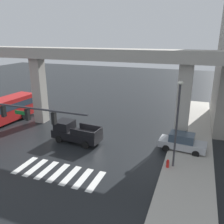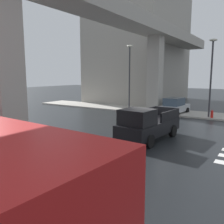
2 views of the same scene
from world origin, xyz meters
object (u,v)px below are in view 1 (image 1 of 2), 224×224
(pickup_truck, at_px, (74,132))
(traffic_signal_mast, at_px, (3,116))
(street_lamp_mid_block, at_px, (185,92))
(fire_hydrant, at_px, (168,164))
(sedan_silver, at_px, (182,142))
(street_lamp_near_corner, at_px, (177,116))

(pickup_truck, relative_size, traffic_signal_mast, 0.48)
(street_lamp_mid_block, height_order, fire_hydrant, street_lamp_mid_block)
(sedan_silver, bearing_deg, traffic_signal_mast, -146.04)
(pickup_truck, distance_m, traffic_signal_mast, 7.95)
(street_lamp_near_corner, bearing_deg, traffic_signal_mast, -157.50)
(traffic_signal_mast, xyz_separation_m, street_lamp_near_corner, (12.27, 5.08, -0.11))
(street_lamp_mid_block, bearing_deg, traffic_signal_mast, -132.09)
(street_lamp_near_corner, relative_size, fire_hydrant, 8.52)
(pickup_truck, height_order, traffic_signal_mast, traffic_signal_mast)
(pickup_truck, xyz_separation_m, sedan_silver, (10.55, 1.81, -0.14))
(sedan_silver, relative_size, street_lamp_mid_block, 0.61)
(sedan_silver, height_order, street_lamp_mid_block, street_lamp_mid_block)
(pickup_truck, distance_m, street_lamp_mid_block, 12.76)
(traffic_signal_mast, distance_m, street_lamp_near_corner, 13.28)
(sedan_silver, bearing_deg, street_lamp_mid_block, 94.60)
(pickup_truck, relative_size, street_lamp_mid_block, 0.72)
(pickup_truck, xyz_separation_m, street_lamp_near_corner, (10.15, -1.64, 3.57))
(sedan_silver, xyz_separation_m, street_lamp_near_corner, (-0.41, -3.45, 3.70))
(traffic_signal_mast, xyz_separation_m, fire_hydrant, (11.87, 4.72, -4.24))
(street_lamp_near_corner, bearing_deg, street_lamp_mid_block, 90.00)
(pickup_truck, relative_size, fire_hydrant, 6.16)
(pickup_truck, bearing_deg, street_lamp_mid_block, 34.06)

